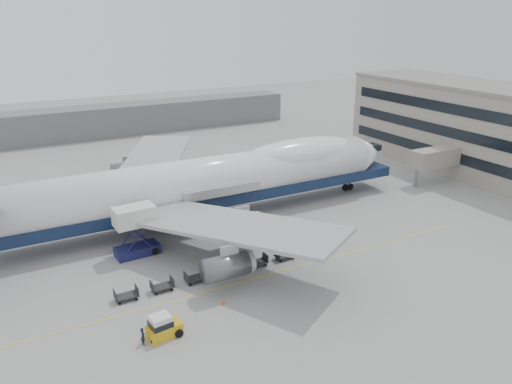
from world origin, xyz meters
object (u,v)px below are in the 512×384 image
airliner (209,180)px  baggage_tug (163,327)px  ground_worker (143,336)px  catering_truck (135,228)px

airliner → baggage_tug: airliner is taller
airliner → baggage_tug: size_ratio=20.83×
baggage_tug → ground_worker: (-1.87, -0.18, -0.15)m
baggage_tug → ground_worker: bearing=178.4°
catering_truck → baggage_tug: (-2.55, -17.00, -2.46)m
airliner → ground_worker: airliner is taller
baggage_tug → airliner: bearing=50.3°
catering_truck → ground_worker: (-4.42, -17.19, -2.61)m
baggage_tug → ground_worker: size_ratio=1.93×
airliner → catering_truck: 13.92m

